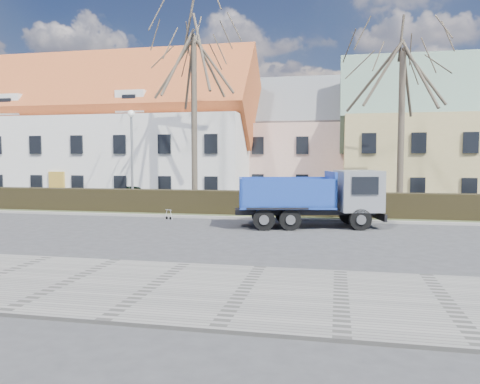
% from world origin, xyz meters
% --- Properties ---
extents(ground, '(120.00, 120.00, 0.00)m').
position_xyz_m(ground, '(0.00, 0.00, 0.00)').
color(ground, '#343436').
extents(sidewalk_near, '(80.00, 5.00, 0.08)m').
position_xyz_m(sidewalk_near, '(0.00, -8.50, 0.04)').
color(sidewalk_near, gray).
rests_on(sidewalk_near, ground).
extents(curb_far, '(80.00, 0.30, 0.12)m').
position_xyz_m(curb_far, '(0.00, 4.60, 0.06)').
color(curb_far, gray).
rests_on(curb_far, ground).
extents(grass_strip, '(80.00, 3.00, 0.10)m').
position_xyz_m(grass_strip, '(0.00, 6.20, 0.05)').
color(grass_strip, '#3B4527').
rests_on(grass_strip, ground).
extents(hedge, '(60.00, 0.90, 1.30)m').
position_xyz_m(hedge, '(0.00, 6.00, 0.65)').
color(hedge, black).
rests_on(hedge, ground).
extents(building_white, '(26.80, 10.80, 9.50)m').
position_xyz_m(building_white, '(-13.00, 16.00, 4.75)').
color(building_white, white).
rests_on(building_white, ground).
extents(building_pink, '(10.80, 8.80, 8.00)m').
position_xyz_m(building_pink, '(4.00, 20.00, 4.00)').
color(building_pink, '#D8A999').
rests_on(building_pink, ground).
extents(building_yellow, '(18.80, 10.80, 8.50)m').
position_xyz_m(building_yellow, '(16.00, 17.00, 4.25)').
color(building_yellow, tan).
rests_on(building_yellow, ground).
extents(tree_1, '(9.20, 9.20, 12.65)m').
position_xyz_m(tree_1, '(-2.00, 8.50, 6.33)').
color(tree_1, '#493F32').
rests_on(tree_1, ground).
extents(tree_2, '(8.00, 8.00, 11.00)m').
position_xyz_m(tree_2, '(10.00, 8.50, 5.50)').
color(tree_2, '#493F32').
rests_on(tree_2, ground).
extents(dump_truck, '(7.09, 3.87, 2.69)m').
position_xyz_m(dump_truck, '(5.10, 2.50, 1.34)').
color(dump_truck, navy).
rests_on(dump_truck, ground).
extents(streetlight, '(0.47, 0.47, 6.05)m').
position_xyz_m(streetlight, '(-5.41, 7.00, 3.03)').
color(streetlight, gray).
rests_on(streetlight, ground).
extents(cart_frame, '(0.72, 0.58, 0.57)m').
position_xyz_m(cart_frame, '(-2.10, 3.83, 0.29)').
color(cart_frame, silver).
rests_on(cart_frame, ground).
extents(parked_car_a, '(3.99, 1.62, 1.36)m').
position_xyz_m(parked_car_a, '(-7.07, 11.47, 0.68)').
color(parked_car_a, black).
rests_on(parked_car_a, ground).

